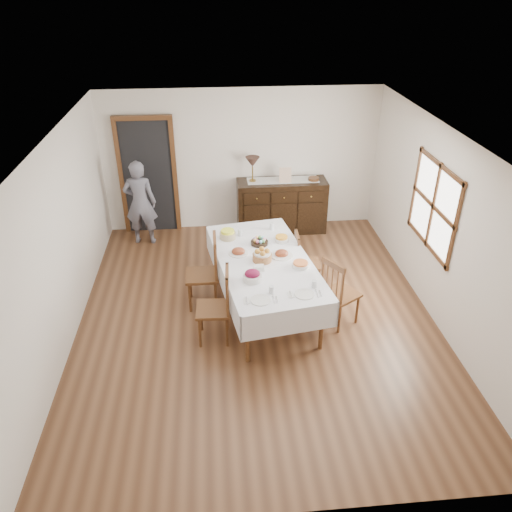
{
  "coord_description": "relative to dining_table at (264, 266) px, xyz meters",
  "views": [
    {
      "loc": [
        -0.54,
        -5.74,
        4.33
      ],
      "look_at": [
        0.0,
        0.1,
        0.95
      ],
      "focal_mm": 35.0,
      "sensor_mm": 36.0,
      "label": 1
    }
  ],
  "objects": [
    {
      "name": "butter_dish",
      "position": [
        -0.1,
        -0.27,
        0.13
      ],
      "size": [
        0.15,
        0.11,
        0.07
      ],
      "color": "silver",
      "rests_on": "dining_table"
    },
    {
      "name": "pineapple_bowl",
      "position": [
        -0.48,
        0.68,
        0.16
      ],
      "size": [
        0.24,
        0.24,
        0.14
      ],
      "color": "tan",
      "rests_on": "dining_table"
    },
    {
      "name": "dining_table",
      "position": [
        0.0,
        0.0,
        0.0
      ],
      "size": [
        1.6,
        2.6,
        0.84
      ],
      "rotation": [
        0.0,
        0.0,
        0.16
      ],
      "color": "white",
      "rests_on": "ground"
    },
    {
      "name": "chair_left_near",
      "position": [
        -0.68,
        -0.6,
        -0.21
      ],
      "size": [
        0.46,
        0.46,
        1.06
      ],
      "rotation": [
        0.0,
        0.0,
        -1.62
      ],
      "color": "#553219",
      "rests_on": "ground"
    },
    {
      "name": "setting_right",
      "position": [
        0.45,
        -0.85,
        0.12
      ],
      "size": [
        0.44,
        0.31,
        0.1
      ],
      "color": "silver",
      "rests_on": "dining_table"
    },
    {
      "name": "chair_right_near",
      "position": [
        0.97,
        -0.42,
        -0.21
      ],
      "size": [
        0.6,
        0.6,
        1.04
      ],
      "rotation": [
        0.0,
        0.0,
        2.13
      ],
      "color": "#553219",
      "rests_on": "ground"
    },
    {
      "name": "glass_far_a",
      "position": [
        -0.28,
        0.74,
        0.15
      ],
      "size": [
        0.07,
        0.07,
        0.11
      ],
      "color": "silver",
      "rests_on": "dining_table"
    },
    {
      "name": "runner",
      "position": [
        0.61,
        2.58,
        0.25
      ],
      "size": [
        1.3,
        0.35,
        0.01
      ],
      "color": "silver",
      "rests_on": "sideboard"
    },
    {
      "name": "beet_bowl",
      "position": [
        -0.21,
        -0.51,
        0.16
      ],
      "size": [
        0.25,
        0.25,
        0.15
      ],
      "color": "silver",
      "rests_on": "dining_table"
    },
    {
      "name": "chair_left_far",
      "position": [
        -0.82,
        0.22,
        -0.18
      ],
      "size": [
        0.46,
        0.46,
        1.11
      ],
      "rotation": [
        0.0,
        0.0,
        -1.57
      ],
      "color": "#553219",
      "rests_on": "ground"
    },
    {
      "name": "bread_basket",
      "position": [
        -0.03,
        -0.02,
        0.17
      ],
      "size": [
        0.27,
        0.27,
        0.19
      ],
      "color": "#986136",
      "rests_on": "dining_table"
    },
    {
      "name": "glass_far_b",
      "position": [
        0.21,
        0.91,
        0.15
      ],
      "size": [
        0.07,
        0.07,
        0.11
      ],
      "color": "silver",
      "rests_on": "dining_table"
    },
    {
      "name": "ham_platter_a",
      "position": [
        -0.35,
        0.2,
        0.13
      ],
      "size": [
        0.27,
        0.27,
        0.11
      ],
      "color": "silver",
      "rests_on": "dining_table"
    },
    {
      "name": "deco_bowl",
      "position": [
        1.17,
        2.5,
        0.27
      ],
      "size": [
        0.2,
        0.2,
        0.06
      ],
      "color": "#553219",
      "rests_on": "sideboard"
    },
    {
      "name": "egg_basket",
      "position": [
        -0.02,
        0.45,
        0.14
      ],
      "size": [
        0.25,
        0.25,
        0.11
      ],
      "color": "black",
      "rests_on": "dining_table"
    },
    {
      "name": "picture_frame",
      "position": [
        0.64,
        2.46,
        0.38
      ],
      "size": [
        0.22,
        0.08,
        0.28
      ],
      "color": "#D1AC93",
      "rests_on": "sideboard"
    },
    {
      "name": "person",
      "position": [
        -1.95,
        2.28,
        0.08
      ],
      "size": [
        0.54,
        0.36,
        1.64
      ],
      "primitive_type": "imported",
      "rotation": [
        0.0,
        0.0,
        3.07
      ],
      "color": "slate",
      "rests_on": "ground"
    },
    {
      "name": "sideboard",
      "position": [
        0.6,
        2.53,
        -0.25
      ],
      "size": [
        1.64,
        0.59,
        0.99
      ],
      "color": "black",
      "rests_on": "ground"
    },
    {
      "name": "carrot_bowl",
      "position": [
        0.31,
        0.52,
        0.14
      ],
      "size": [
        0.21,
        0.21,
        0.08
      ],
      "color": "silver",
      "rests_on": "dining_table"
    },
    {
      "name": "casserole_dish",
      "position": [
        0.47,
        -0.24,
        0.13
      ],
      "size": [
        0.22,
        0.22,
        0.08
      ],
      "color": "silver",
      "rests_on": "dining_table"
    },
    {
      "name": "table_lamp",
      "position": [
        0.06,
        2.57,
        0.6
      ],
      "size": [
        0.26,
        0.26,
        0.46
      ],
      "color": "brown",
      "rests_on": "sideboard"
    },
    {
      "name": "room_shell",
      "position": [
        -0.27,
        0.24,
        0.9
      ],
      "size": [
        5.02,
        6.02,
        2.65
      ],
      "color": "white",
      "rests_on": "ground"
    },
    {
      "name": "ham_platter_b",
      "position": [
        0.25,
        0.09,
        0.12
      ],
      "size": [
        0.32,
        0.32,
        0.11
      ],
      "color": "silver",
      "rests_on": "dining_table"
    },
    {
      "name": "chair_right_far",
      "position": [
        0.68,
        0.52,
        -0.27
      ],
      "size": [
        0.4,
        0.4,
        0.94
      ],
      "rotation": [
        0.0,
        0.0,
        1.53
      ],
      "color": "#553219",
      "rests_on": "ground"
    },
    {
      "name": "ground",
      "position": [
        -0.12,
        -0.19,
        -0.74
      ],
      "size": [
        6.0,
        6.0,
        0.0
      ],
      "primitive_type": "plane",
      "color": "brown"
    },
    {
      "name": "setting_left",
      "position": [
        -0.1,
        -0.92,
        0.12
      ],
      "size": [
        0.44,
        0.31,
        0.1
      ],
      "color": "silver",
      "rests_on": "dining_table"
    }
  ]
}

